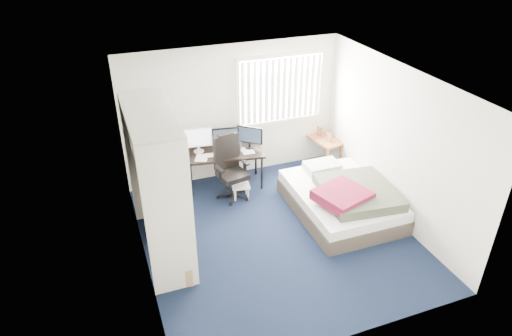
{
  "coord_description": "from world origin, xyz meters",
  "views": [
    {
      "loc": [
        -2.3,
        -5.22,
        4.46
      ],
      "look_at": [
        -0.19,
        0.4,
        1.04
      ],
      "focal_mm": 32.0,
      "sensor_mm": 36.0,
      "label": 1
    }
  ],
  "objects": [
    {
      "name": "bed",
      "position": [
        1.26,
        0.19,
        0.28
      ],
      "size": [
        1.52,
        1.98,
        0.65
      ],
      "color": "#40382E",
      "rests_on": "ground"
    },
    {
      "name": "office_chair",
      "position": [
        -0.31,
        1.35,
        0.45
      ],
      "size": [
        0.64,
        0.64,
        1.16
      ],
      "color": "black",
      "rests_on": "ground"
    },
    {
      "name": "nightstand",
      "position": [
        1.75,
        1.85,
        0.49
      ],
      "size": [
        0.55,
        0.88,
        0.74
      ],
      "color": "brown",
      "rests_on": "ground"
    },
    {
      "name": "closet",
      "position": [
        -1.67,
        0.27,
        1.35
      ],
      "size": [
        0.64,
        1.84,
        2.22
      ],
      "color": "beige",
      "rests_on": "ground"
    },
    {
      "name": "desk",
      "position": [
        -0.3,
        1.75,
        0.72
      ],
      "size": [
        1.46,
        0.85,
        1.14
      ],
      "color": "black",
      "rests_on": "ground"
    },
    {
      "name": "pine_box",
      "position": [
        -1.65,
        -0.47,
        0.14
      ],
      "size": [
        0.41,
        0.33,
        0.28
      ],
      "primitive_type": "cube",
      "rotation": [
        0.0,
        0.0,
        -0.14
      ],
      "color": "#A98454",
      "rests_on": "ground"
    },
    {
      "name": "window_assembly",
      "position": [
        0.9,
        2.04,
        1.6
      ],
      "size": [
        1.72,
        0.09,
        1.32
      ],
      "color": "white",
      "rests_on": "ground"
    },
    {
      "name": "ground",
      "position": [
        0.0,
        0.0,
        0.0
      ],
      "size": [
        4.2,
        4.2,
        0.0
      ],
      "primitive_type": "plane",
      "color": "black",
      "rests_on": "ground"
    },
    {
      "name": "footstool",
      "position": [
        -0.17,
        1.22,
        0.19
      ],
      "size": [
        0.35,
        0.3,
        0.25
      ],
      "color": "white",
      "rests_on": "ground"
    },
    {
      "name": "room_shell",
      "position": [
        0.0,
        0.0,
        1.51
      ],
      "size": [
        4.2,
        4.2,
        4.2
      ],
      "color": "silver",
      "rests_on": "ground"
    }
  ]
}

